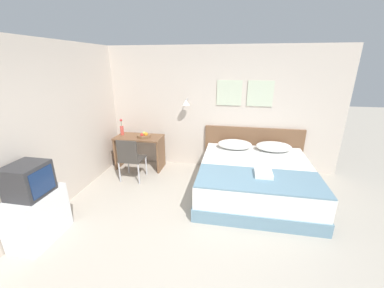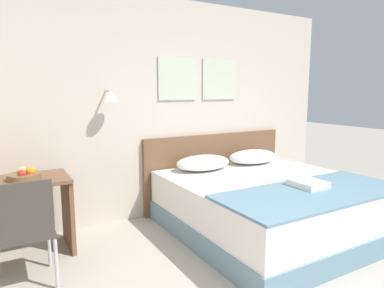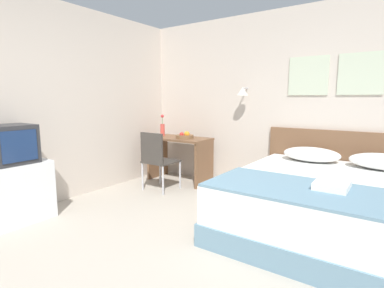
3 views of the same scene
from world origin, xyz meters
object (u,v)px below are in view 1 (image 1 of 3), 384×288
Objects in this scene: desk at (140,146)px; flower_vase at (122,129)px; desk_chair at (130,157)px; pillow_left at (235,144)px; headboard at (252,149)px; folded_towel_near_foot at (263,173)px; tv_stand at (37,217)px; television at (28,180)px; fruit_bowl at (144,136)px; bed at (255,179)px; throw_blanket at (259,180)px; pillow_right at (274,147)px.

flower_vase reaches higher than desk.
pillow_left is at bearing 18.82° from desk_chair.
folded_towel_near_foot is (0.07, -1.53, 0.16)m from headboard.
television reaches higher than tv_stand.
desk_chair reaches higher than desk.
desk is at bearing 166.65° from fruit_bowl.
flower_vase is (-2.53, 0.00, 0.20)m from pillow_left.
pillow_left is at bearing 117.31° from bed.
throw_blanket is (0.39, -1.36, -0.08)m from pillow_left.
flower_vase is (-2.99, 1.22, 0.24)m from folded_towel_near_foot.
television is (-3.05, -1.27, 0.25)m from folded_towel_near_foot.
pillow_right is at bearing 0.91° from desk.
desk_chair is at bearing -161.18° from pillow_left.
flower_vase is at bearing 157.77° from folded_towel_near_foot.
flower_vase reaches higher than headboard.
throw_blanket is 1.87× the size of desk.
flower_vase is at bearing 173.10° from desk.
flower_vase is (-3.31, 0.00, 0.20)m from pillow_right.
bed is 4.57× the size of television.
fruit_bowl reaches higher than throw_blanket.
headboard is 5.69× the size of flower_vase.
flower_vase reaches higher than desk_chair.
tv_stand is at bearing -149.88° from bed.
desk is 2.52m from television.
pillow_left is 1.98m from fruit_bowl.
pillow_left is at bearing 106.06° from throw_blanket.
flower_vase reaches higher than folded_towel_near_foot.
headboard is 1.68m from throw_blanket.
pillow_right is at bearing 36.44° from tv_stand.
desk_chair is 3.06× the size of fruit_bowl.
tv_stand is (-3.37, -2.49, -0.34)m from pillow_right.
pillow_left is 1.00× the size of pillow_right.
tv_stand is at bearing -104.18° from fruit_bowl.
folded_towel_near_foot is at bearing -24.48° from desk.
headboard is 2.96m from flower_vase.
television reaches higher than desk.
desk is (-2.50, 0.72, 0.22)m from bed.
fruit_bowl is (-2.76, -0.08, 0.11)m from pillow_right.
desk is 2.49m from tv_stand.
desk_chair is (-2.51, 0.52, -0.12)m from folded_towel_near_foot.
pillow_left reaches higher than tv_stand.
television reaches higher than bed.
pillow_left is 0.37× the size of throw_blanket.
fruit_bowl reaches higher than desk.
headboard is 2.53m from desk.
headboard is at bearing 22.40° from desk_chair.
flower_vase is at bearing 179.92° from pillow_right.
desk is at bearing -171.96° from headboard.
desk is at bearing 155.52° from folded_towel_near_foot.
pillow_left is at bearing -141.90° from headboard.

